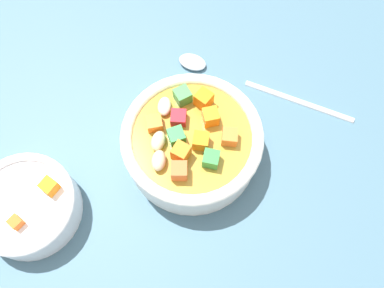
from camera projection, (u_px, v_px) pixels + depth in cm
name	position (u px, v px, depth cm)	size (l,w,h in cm)	color
ground_plane	(192.00, 155.00, 52.32)	(140.00, 140.00, 2.00)	#42667A
soup_bowl_main	(192.00, 143.00, 48.49)	(16.10, 16.10, 7.00)	white
spoon	(241.00, 79.00, 54.82)	(20.36, 15.14, 1.07)	silver
side_bowl_small	(27.00, 206.00, 46.54)	(11.49, 11.49, 5.23)	white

